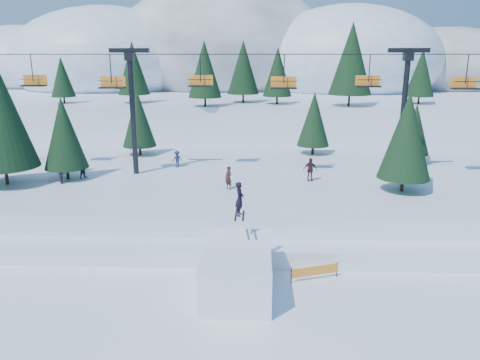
{
  "coord_description": "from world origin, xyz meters",
  "views": [
    {
      "loc": [
        1.28,
        -20.21,
        12.18
      ],
      "look_at": [
        0.29,
        6.0,
        5.2
      ],
      "focal_mm": 35.0,
      "sensor_mm": 36.0,
      "label": 1
    }
  ],
  "objects_px": {
    "banner_near": "(315,271)",
    "banner_far": "(409,253)",
    "chairlift": "(259,92)",
    "jump_kicker": "(237,273)"
  },
  "relations": [
    {
      "from": "banner_near",
      "to": "banner_far",
      "type": "distance_m",
      "value": 6.66
    },
    {
      "from": "jump_kicker",
      "to": "banner_far",
      "type": "xyz_separation_m",
      "value": [
        10.34,
        4.77,
        -0.78
      ]
    },
    {
      "from": "banner_near",
      "to": "chairlift",
      "type": "bearing_deg",
      "value": 102.48
    },
    {
      "from": "banner_near",
      "to": "banner_far",
      "type": "relative_size",
      "value": 1.03
    },
    {
      "from": "banner_near",
      "to": "banner_far",
      "type": "xyz_separation_m",
      "value": [
        6.07,
        2.75,
        0.0
      ]
    },
    {
      "from": "jump_kicker",
      "to": "chairlift",
      "type": "bearing_deg",
      "value": 85.99
    },
    {
      "from": "chairlift",
      "to": "banner_far",
      "type": "height_order",
      "value": "chairlift"
    },
    {
      "from": "chairlift",
      "to": "banner_near",
      "type": "bearing_deg",
      "value": -77.52
    },
    {
      "from": "jump_kicker",
      "to": "banner_near",
      "type": "height_order",
      "value": "jump_kicker"
    },
    {
      "from": "chairlift",
      "to": "banner_far",
      "type": "bearing_deg",
      "value": -51.17
    }
  ]
}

